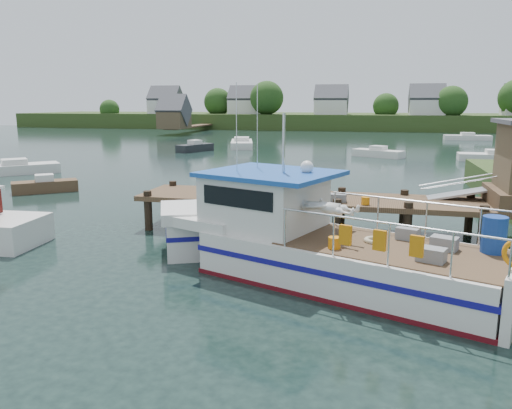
% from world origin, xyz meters
% --- Properties ---
extents(ground_plane, '(160.00, 160.00, 0.00)m').
position_xyz_m(ground_plane, '(0.00, 0.00, 0.00)').
color(ground_plane, black).
extents(far_shore, '(140.00, 42.55, 9.22)m').
position_xyz_m(far_shore, '(0.01, 82.37, 2.10)').
color(far_shore, '#30451C').
rests_on(far_shore, ground).
extents(dock, '(16.60, 3.00, 4.78)m').
position_xyz_m(dock, '(6.51, 0.01, 2.24)').
color(dock, '#4F3925').
rests_on(dock, ground).
extents(lobster_boat, '(11.46, 6.74, 5.65)m').
position_xyz_m(lobster_boat, '(1.38, -5.16, 1.02)').
color(lobster_boat, silver).
rests_on(lobster_boat, ground).
extents(moored_rowboat, '(3.48, 3.14, 1.02)m').
position_xyz_m(moored_rowboat, '(-15.12, 5.42, 0.38)').
color(moored_rowboat, '#4F3925').
rests_on(moored_rowboat, ground).
extents(moored_far, '(6.12, 2.14, 1.04)m').
position_xyz_m(moored_far, '(15.70, 54.79, 0.38)').
color(moored_far, silver).
rests_on(moored_far, ground).
extents(moored_a, '(5.65, 5.58, 1.09)m').
position_xyz_m(moored_a, '(-21.94, 11.42, 0.40)').
color(moored_a, silver).
rests_on(moored_a, ground).
extents(moored_b, '(5.02, 3.74, 1.07)m').
position_xyz_m(moored_b, '(3.62, 29.27, 0.39)').
color(moored_b, silver).
rests_on(moored_b, ground).
extents(moored_c, '(6.48, 2.43, 1.01)m').
position_xyz_m(moored_c, '(13.77, 28.21, 0.37)').
color(moored_c, silver).
rests_on(moored_c, ground).
extents(moored_d, '(4.08, 7.38, 1.19)m').
position_xyz_m(moored_d, '(-11.65, 36.34, 0.44)').
color(moored_d, silver).
rests_on(moored_d, ground).
extents(moored_e, '(3.10, 4.57, 1.20)m').
position_xyz_m(moored_e, '(-15.21, 30.56, 0.44)').
color(moored_e, black).
rests_on(moored_e, ground).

